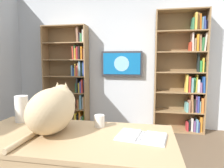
{
  "coord_description": "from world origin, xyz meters",
  "views": [
    {
      "loc": [
        -0.54,
        1.65,
        1.27
      ],
      "look_at": [
        -0.03,
        -1.08,
        0.96
      ],
      "focal_mm": 31.43,
      "sensor_mm": 36.0,
      "label": 1
    }
  ],
  "objects_px": {
    "desk": "(69,151)",
    "wall_mounted_tv": "(122,64)",
    "coffee_mug": "(99,121)",
    "paper_towel_roll": "(22,109)",
    "bookshelf_left": "(186,75)",
    "bookshelf_right": "(71,77)",
    "open_binder": "(141,136)",
    "cat": "(54,108)"
  },
  "relations": [
    {
      "from": "desk",
      "to": "wall_mounted_tv",
      "type": "bearing_deg",
      "value": -90.66
    },
    {
      "from": "desk",
      "to": "coffee_mug",
      "type": "height_order",
      "value": "coffee_mug"
    },
    {
      "from": "wall_mounted_tv",
      "to": "paper_towel_roll",
      "type": "relative_size",
      "value": 3.49
    },
    {
      "from": "bookshelf_left",
      "to": "wall_mounted_tv",
      "type": "xyz_separation_m",
      "value": [
        1.17,
        -0.08,
        0.19
      ]
    },
    {
      "from": "bookshelf_right",
      "to": "open_binder",
      "type": "relative_size",
      "value": 5.44
    },
    {
      "from": "bookshelf_left",
      "to": "wall_mounted_tv",
      "type": "relative_size",
      "value": 2.75
    },
    {
      "from": "bookshelf_left",
      "to": "cat",
      "type": "bearing_deg",
      "value": 60.46
    },
    {
      "from": "desk",
      "to": "coffee_mug",
      "type": "xyz_separation_m",
      "value": [
        -0.17,
        -0.23,
        0.16
      ]
    },
    {
      "from": "bookshelf_left",
      "to": "coffee_mug",
      "type": "height_order",
      "value": "bookshelf_left"
    },
    {
      "from": "paper_towel_roll",
      "to": "coffee_mug",
      "type": "xyz_separation_m",
      "value": [
        -0.7,
        0.01,
        -0.06
      ]
    },
    {
      "from": "cat",
      "to": "coffee_mug",
      "type": "relative_size",
      "value": 6.61
    },
    {
      "from": "wall_mounted_tv",
      "to": "open_binder",
      "type": "xyz_separation_m",
      "value": [
        -0.47,
        2.49,
        -0.47
      ]
    },
    {
      "from": "bookshelf_right",
      "to": "cat",
      "type": "bearing_deg",
      "value": 109.21
    },
    {
      "from": "wall_mounted_tv",
      "to": "cat",
      "type": "bearing_deg",
      "value": 85.9
    },
    {
      "from": "bookshelf_left",
      "to": "coffee_mug",
      "type": "distance_m",
      "value": 2.48
    },
    {
      "from": "wall_mounted_tv",
      "to": "open_binder",
      "type": "distance_m",
      "value": 2.57
    },
    {
      "from": "paper_towel_roll",
      "to": "cat",
      "type": "bearing_deg",
      "value": 157.68
    },
    {
      "from": "wall_mounted_tv",
      "to": "desk",
      "type": "relative_size",
      "value": 0.54
    },
    {
      "from": "open_binder",
      "to": "cat",
      "type": "bearing_deg",
      "value": -2.01
    },
    {
      "from": "wall_mounted_tv",
      "to": "open_binder",
      "type": "height_order",
      "value": "wall_mounted_tv"
    },
    {
      "from": "desk",
      "to": "paper_towel_roll",
      "type": "relative_size",
      "value": 6.45
    },
    {
      "from": "wall_mounted_tv",
      "to": "bookshelf_right",
      "type": "bearing_deg",
      "value": 4.75
    },
    {
      "from": "coffee_mug",
      "to": "paper_towel_roll",
      "type": "bearing_deg",
      "value": -1.2
    },
    {
      "from": "bookshelf_right",
      "to": "paper_towel_roll",
      "type": "relative_size",
      "value": 8.73
    },
    {
      "from": "wall_mounted_tv",
      "to": "coffee_mug",
      "type": "xyz_separation_m",
      "value": [
        -0.14,
        2.32,
        -0.43
      ]
    },
    {
      "from": "bookshelf_left",
      "to": "coffee_mug",
      "type": "relative_size",
      "value": 22.61
    },
    {
      "from": "bookshelf_right",
      "to": "desk",
      "type": "distance_m",
      "value": 2.68
    },
    {
      "from": "cat",
      "to": "wall_mounted_tv",
      "type": "bearing_deg",
      "value": -94.1
    },
    {
      "from": "bookshelf_left",
      "to": "coffee_mug",
      "type": "bearing_deg",
      "value": 65.18
    },
    {
      "from": "bookshelf_right",
      "to": "coffee_mug",
      "type": "distance_m",
      "value": 2.52
    },
    {
      "from": "wall_mounted_tv",
      "to": "desk",
      "type": "xyz_separation_m",
      "value": [
        0.03,
        2.55,
        -0.59
      ]
    },
    {
      "from": "cat",
      "to": "paper_towel_roll",
      "type": "xyz_separation_m",
      "value": [
        0.38,
        -0.16,
        -0.06
      ]
    },
    {
      "from": "bookshelf_left",
      "to": "cat",
      "type": "relative_size",
      "value": 3.42
    },
    {
      "from": "wall_mounted_tv",
      "to": "desk",
      "type": "distance_m",
      "value": 2.62
    },
    {
      "from": "cat",
      "to": "coffee_mug",
      "type": "height_order",
      "value": "cat"
    },
    {
      "from": "open_binder",
      "to": "coffee_mug",
      "type": "xyz_separation_m",
      "value": [
        0.34,
        -0.16,
        0.04
      ]
    },
    {
      "from": "cat",
      "to": "coffee_mug",
      "type": "distance_m",
      "value": 0.37
    },
    {
      "from": "bookshelf_right",
      "to": "cat",
      "type": "height_order",
      "value": "bookshelf_right"
    },
    {
      "from": "cat",
      "to": "paper_towel_roll",
      "type": "height_order",
      "value": "cat"
    },
    {
      "from": "bookshelf_left",
      "to": "open_binder",
      "type": "xyz_separation_m",
      "value": [
        0.7,
        2.4,
        -0.28
      ]
    },
    {
      "from": "bookshelf_right",
      "to": "coffee_mug",
      "type": "height_order",
      "value": "bookshelf_right"
    },
    {
      "from": "desk",
      "to": "cat",
      "type": "distance_m",
      "value": 0.33
    }
  ]
}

